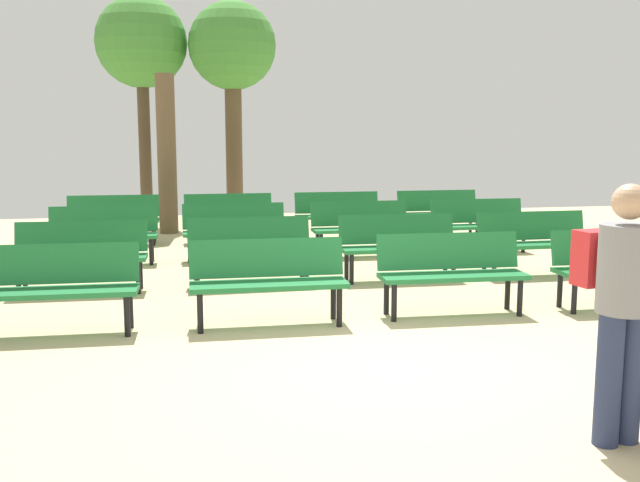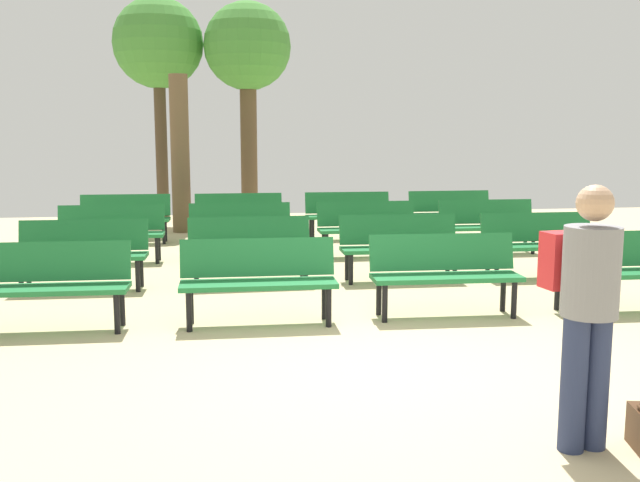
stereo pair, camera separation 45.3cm
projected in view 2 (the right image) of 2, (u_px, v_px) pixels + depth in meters
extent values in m
plane|color=#CCB789|center=(383.00, 366.00, 6.04)|extent=(24.00, 24.00, 0.00)
cube|color=#1E7238|center=(46.00, 289.00, 7.02)|extent=(1.61, 0.49, 0.05)
cube|color=#1E7238|center=(50.00, 261.00, 7.18)|extent=(1.60, 0.18, 0.40)
cylinder|color=black|center=(117.00, 314.00, 6.98)|extent=(0.06, 0.06, 0.40)
cylinder|color=black|center=(122.00, 306.00, 7.30)|extent=(0.06, 0.06, 0.40)
cube|color=#1E7238|center=(259.00, 284.00, 7.27)|extent=(1.61, 0.48, 0.05)
cube|color=#1E7238|center=(258.00, 257.00, 7.43)|extent=(1.60, 0.16, 0.40)
cylinder|color=black|center=(189.00, 312.00, 7.06)|extent=(0.06, 0.06, 0.40)
cylinder|color=black|center=(329.00, 308.00, 7.23)|extent=(0.06, 0.06, 0.40)
cylinder|color=black|center=(191.00, 304.00, 7.37)|extent=(0.06, 0.06, 0.40)
cylinder|color=black|center=(324.00, 300.00, 7.55)|extent=(0.06, 0.06, 0.40)
cube|color=#1E7238|center=(446.00, 277.00, 7.61)|extent=(1.62, 0.50, 0.05)
cube|color=#1E7238|center=(442.00, 252.00, 7.77)|extent=(1.60, 0.19, 0.40)
cylinder|color=black|center=(385.00, 303.00, 7.41)|extent=(0.06, 0.06, 0.40)
cylinder|color=black|center=(514.00, 300.00, 7.57)|extent=(0.06, 0.06, 0.40)
cylinder|color=black|center=(379.00, 297.00, 7.73)|extent=(0.06, 0.06, 0.40)
cylinder|color=black|center=(503.00, 293.00, 7.88)|extent=(0.06, 0.06, 0.40)
cube|color=#1E7238|center=(625.00, 273.00, 7.84)|extent=(1.61, 0.49, 0.05)
cube|color=#1E7238|center=(617.00, 249.00, 8.00)|extent=(1.60, 0.18, 0.40)
cylinder|color=black|center=(571.00, 299.00, 7.63)|extent=(0.06, 0.06, 0.40)
cylinder|color=black|center=(557.00, 292.00, 7.95)|extent=(0.06, 0.06, 0.40)
cube|color=#1E7238|center=(82.00, 257.00, 8.90)|extent=(1.62, 0.50, 0.05)
cube|color=#1E7238|center=(84.00, 235.00, 9.07)|extent=(1.60, 0.18, 0.40)
cylinder|color=black|center=(21.00, 278.00, 8.70)|extent=(0.06, 0.06, 0.40)
cylinder|color=black|center=(138.00, 276.00, 8.86)|extent=(0.06, 0.06, 0.40)
cylinder|color=black|center=(28.00, 273.00, 9.02)|extent=(0.06, 0.06, 0.40)
cylinder|color=black|center=(141.00, 271.00, 9.17)|extent=(0.06, 0.06, 0.40)
cube|color=#1E7238|center=(251.00, 252.00, 9.24)|extent=(1.61, 0.46, 0.05)
cube|color=#1E7238|center=(249.00, 232.00, 9.39)|extent=(1.60, 0.15, 0.40)
cylinder|color=black|center=(196.00, 274.00, 9.00)|extent=(0.06, 0.06, 0.40)
cylinder|color=black|center=(306.00, 270.00, 9.23)|extent=(0.06, 0.06, 0.40)
cylinder|color=black|center=(196.00, 269.00, 9.31)|extent=(0.06, 0.06, 0.40)
cylinder|color=black|center=(302.00, 266.00, 9.54)|extent=(0.06, 0.06, 0.40)
cube|color=#1E7238|center=(401.00, 249.00, 9.49)|extent=(1.61, 0.49, 0.05)
cube|color=#1E7238|center=(398.00, 229.00, 9.65)|extent=(1.60, 0.17, 0.40)
cylinder|color=black|center=(351.00, 270.00, 9.28)|extent=(0.06, 0.06, 0.40)
cylinder|color=black|center=(455.00, 267.00, 9.45)|extent=(0.06, 0.06, 0.40)
cylinder|color=black|center=(347.00, 265.00, 9.59)|extent=(0.06, 0.06, 0.40)
cylinder|color=black|center=(448.00, 263.00, 9.76)|extent=(0.06, 0.06, 0.40)
cube|color=#1E7238|center=(542.00, 246.00, 9.74)|extent=(1.60, 0.45, 0.05)
cube|color=#1E7238|center=(536.00, 227.00, 9.90)|extent=(1.60, 0.13, 0.40)
cylinder|color=black|center=(497.00, 266.00, 9.51)|extent=(0.06, 0.06, 0.40)
cylinder|color=black|center=(594.00, 264.00, 9.71)|extent=(0.06, 0.06, 0.40)
cylinder|color=black|center=(488.00, 262.00, 9.82)|extent=(0.06, 0.06, 0.40)
cylinder|color=black|center=(583.00, 260.00, 10.03)|extent=(0.06, 0.06, 0.40)
cube|color=#1E7238|center=(111.00, 235.00, 10.83)|extent=(1.61, 0.46, 0.05)
cube|color=#1E7238|center=(112.00, 218.00, 10.99)|extent=(1.60, 0.14, 0.40)
cylinder|color=black|center=(61.00, 253.00, 10.61)|extent=(0.06, 0.06, 0.40)
cylinder|color=black|center=(157.00, 251.00, 10.80)|extent=(0.06, 0.06, 0.40)
cylinder|color=black|center=(66.00, 249.00, 10.93)|extent=(0.06, 0.06, 0.40)
cylinder|color=black|center=(159.00, 247.00, 11.12)|extent=(0.06, 0.06, 0.40)
cube|color=#1E7238|center=(241.00, 232.00, 11.16)|extent=(1.60, 0.45, 0.05)
cube|color=#1E7238|center=(240.00, 215.00, 11.32)|extent=(1.60, 0.14, 0.40)
cylinder|color=black|center=(195.00, 249.00, 10.93)|extent=(0.06, 0.06, 0.40)
cylinder|color=black|center=(286.00, 247.00, 11.13)|extent=(0.06, 0.06, 0.40)
cylinder|color=black|center=(196.00, 246.00, 11.25)|extent=(0.06, 0.06, 0.40)
cylinder|color=black|center=(284.00, 244.00, 11.45)|extent=(0.06, 0.06, 0.40)
cube|color=#1E7238|center=(368.00, 230.00, 11.43)|extent=(1.60, 0.45, 0.05)
cube|color=#1E7238|center=(366.00, 214.00, 11.58)|extent=(1.60, 0.14, 0.40)
cylinder|color=black|center=(327.00, 246.00, 11.20)|extent=(0.06, 0.06, 0.40)
cylinder|color=black|center=(413.00, 245.00, 11.40)|extent=(0.06, 0.06, 0.40)
cylinder|color=black|center=(324.00, 243.00, 11.52)|extent=(0.06, 0.06, 0.40)
cylinder|color=black|center=(408.00, 242.00, 11.71)|extent=(0.06, 0.06, 0.40)
cube|color=#1E7238|center=(489.00, 228.00, 11.72)|extent=(1.61, 0.49, 0.05)
cube|color=#1E7238|center=(485.00, 212.00, 11.88)|extent=(1.60, 0.17, 0.40)
cylinder|color=black|center=(451.00, 243.00, 11.51)|extent=(0.06, 0.06, 0.40)
cylinder|color=black|center=(533.00, 242.00, 11.68)|extent=(0.06, 0.06, 0.40)
cylinder|color=black|center=(445.00, 241.00, 11.83)|extent=(0.06, 0.06, 0.40)
cylinder|color=black|center=(525.00, 239.00, 12.00)|extent=(0.06, 0.06, 0.40)
cube|color=#1E7238|center=(125.00, 220.00, 12.78)|extent=(1.61, 0.48, 0.05)
cube|color=#1E7238|center=(126.00, 205.00, 12.94)|extent=(1.60, 0.16, 0.40)
cylinder|color=black|center=(83.00, 234.00, 12.57)|extent=(0.06, 0.06, 0.40)
cylinder|color=black|center=(164.00, 233.00, 12.75)|extent=(0.06, 0.06, 0.40)
cylinder|color=black|center=(87.00, 232.00, 12.88)|extent=(0.06, 0.06, 0.40)
cylinder|color=black|center=(165.00, 231.00, 13.06)|extent=(0.06, 0.06, 0.40)
cube|color=#1E7238|center=(239.00, 218.00, 13.02)|extent=(1.60, 0.45, 0.05)
cube|color=#1E7238|center=(239.00, 204.00, 13.18)|extent=(1.60, 0.13, 0.40)
cylinder|color=black|center=(201.00, 233.00, 12.79)|extent=(0.06, 0.06, 0.40)
cylinder|color=black|center=(278.00, 231.00, 12.99)|extent=(0.06, 0.06, 0.40)
cylinder|color=black|center=(201.00, 230.00, 13.11)|extent=(0.06, 0.06, 0.40)
cylinder|color=black|center=(277.00, 229.00, 13.31)|extent=(0.06, 0.06, 0.40)
cube|color=#1E7238|center=(349.00, 217.00, 13.31)|extent=(1.61, 0.47, 0.05)
cube|color=#1E7238|center=(347.00, 203.00, 13.47)|extent=(1.60, 0.16, 0.40)
cylinder|color=black|center=(313.00, 230.00, 13.10)|extent=(0.06, 0.06, 0.40)
cylinder|color=black|center=(387.00, 229.00, 13.28)|extent=(0.06, 0.06, 0.40)
cylinder|color=black|center=(311.00, 228.00, 13.41)|extent=(0.06, 0.06, 0.40)
cylinder|color=black|center=(383.00, 227.00, 13.59)|extent=(0.06, 0.06, 0.40)
cube|color=#1E7238|center=(452.00, 215.00, 13.62)|extent=(1.60, 0.44, 0.05)
cube|color=#1E7238|center=(449.00, 201.00, 13.78)|extent=(1.60, 0.12, 0.40)
cylinder|color=black|center=(419.00, 228.00, 13.39)|extent=(0.06, 0.06, 0.40)
cylinder|color=black|center=(490.00, 227.00, 13.60)|extent=(0.06, 0.06, 0.40)
cylinder|color=black|center=(414.00, 226.00, 13.70)|extent=(0.06, 0.06, 0.40)
cylinder|color=black|center=(483.00, 225.00, 13.91)|extent=(0.06, 0.06, 0.40)
cylinder|color=brown|center=(180.00, 154.00, 14.16)|extent=(0.37, 0.37, 3.13)
cylinder|color=brown|center=(249.00, 148.00, 15.84)|extent=(0.37, 0.37, 3.29)
sphere|color=#478E38|center=(247.00, 46.00, 15.51)|extent=(1.91, 1.91, 1.91)
cylinder|color=#4C3A28|center=(161.00, 147.00, 15.95)|extent=(0.26, 0.26, 3.35)
sphere|color=#478E38|center=(158.00, 43.00, 15.62)|extent=(1.98, 1.98, 1.98)
cylinder|color=navy|center=(596.00, 382.00, 4.41)|extent=(0.16, 0.16, 0.85)
cylinder|color=navy|center=(574.00, 384.00, 4.36)|extent=(0.16, 0.16, 0.85)
cylinder|color=gray|center=(591.00, 272.00, 4.28)|extent=(0.38, 0.38, 0.55)
sphere|color=tan|center=(595.00, 203.00, 4.22)|extent=(0.22, 0.22, 0.22)
cube|color=red|center=(565.00, 260.00, 4.52)|extent=(0.30, 0.22, 0.36)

